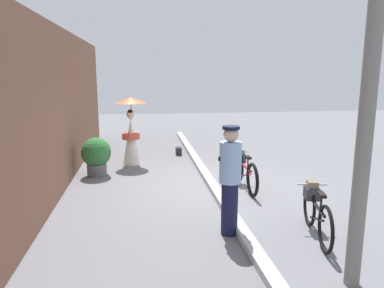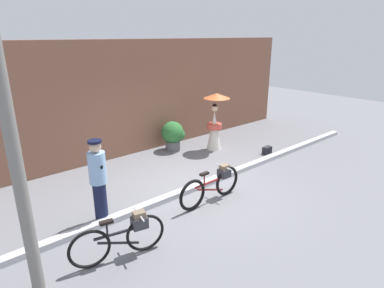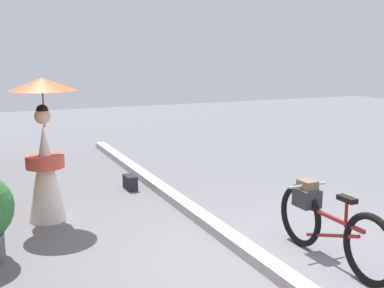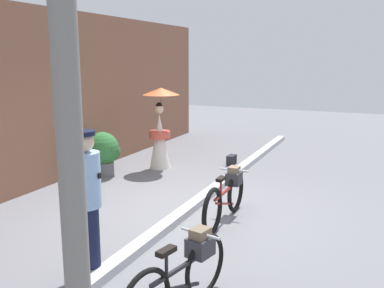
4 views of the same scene
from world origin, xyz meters
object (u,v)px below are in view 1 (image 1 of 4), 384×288
Objects in this scene: person_with_parasol at (131,130)px; utility_pole at (370,83)px; bicycle_far_side at (244,169)px; backpack_on_pavement at (179,151)px; person_officer at (230,178)px; bicycle_near_officer at (316,209)px; potted_plant_by_door at (97,155)px.

utility_pole reaches higher than person_with_parasol.
bicycle_far_side is 0.96× the size of person_with_parasol.
person_officer is at bearing -177.99° from backpack_on_pavement.
person_with_parasol is 1.91m from backpack_on_pavement.
bicycle_near_officer reaches higher than backpack_on_pavement.
person_with_parasol reaches higher than backpack_on_pavement.
bicycle_near_officer reaches higher than bicycle_far_side.
potted_plant_by_door reaches higher than bicycle_far_side.
potted_plant_by_door is 3.09× the size of backpack_on_pavement.
person_officer is at bearing 35.72° from utility_pole.
bicycle_near_officer is 5.47m from potted_plant_by_door.
person_with_parasol is at bearing 23.35° from utility_pole.
person_officer is 5.58× the size of backpack_on_pavement.
potted_plant_by_door is 6.67m from utility_pole.
utility_pole is at bearing -146.06° from potted_plant_by_door.
backpack_on_pavement is 0.06× the size of utility_pole.
person_with_parasol is 0.39× the size of utility_pole.
backpack_on_pavement is (6.00, 1.52, -0.30)m from bicycle_near_officer.
person_with_parasol reaches higher than bicycle_far_side.
potted_plant_by_door reaches higher than bicycle_near_officer.
utility_pole is at bearing 172.25° from bicycle_near_officer.
bicycle_far_side is at bearing -113.49° from potted_plant_by_door.
bicycle_far_side is 0.37× the size of utility_pole.
person_officer is 0.36× the size of utility_pole.
utility_pole is (-1.58, -1.14, 1.47)m from person_officer.
backpack_on_pavement is (2.04, -2.24, -0.40)m from potted_plant_by_door.
utility_pole reaches higher than potted_plant_by_door.
bicycle_far_side is 5.78× the size of backpack_on_pavement.
potted_plant_by_door is at bearing 33.94° from utility_pole.
utility_pole reaches higher than bicycle_far_side.
person_with_parasol reaches higher than bicycle_near_officer.
potted_plant_by_door is at bearing 66.51° from bicycle_far_side.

